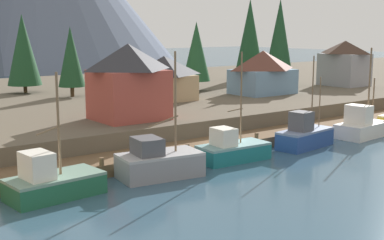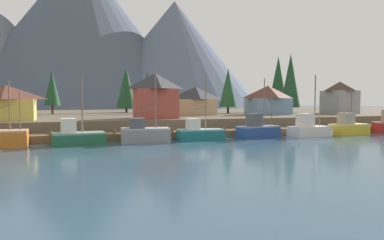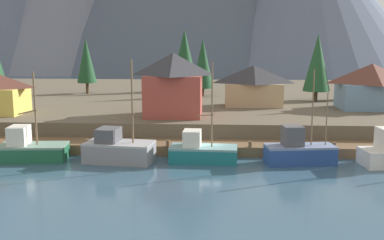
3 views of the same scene
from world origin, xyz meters
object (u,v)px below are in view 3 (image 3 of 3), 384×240
at_px(fishing_boat_teal, 202,151).
at_px(fishing_boat_blue, 299,151).
at_px(fishing_boat_green, 30,149).
at_px(house_red, 173,84).
at_px(house_blue, 371,86).
at_px(house_tan, 254,85).
at_px(conifer_mid_left, 86,61).
at_px(conifer_mid_right, 317,63).
at_px(fishing_boat_grey, 118,149).
at_px(conifer_back_right, 203,63).
at_px(conifer_near_left, 185,57).

distance_m(fishing_boat_teal, fishing_boat_blue, 8.92).
xyz_separation_m(fishing_boat_green, house_red, (12.52, 11.34, 5.14)).
bearing_deg(fishing_boat_blue, house_blue, 48.19).
bearing_deg(house_red, house_tan, 41.29).
bearing_deg(conifer_mid_left, conifer_mid_right, -11.48).
bearing_deg(fishing_boat_grey, fishing_boat_green, -173.24).
xyz_separation_m(fishing_boat_green, fishing_boat_teal, (16.21, 0.38, -0.09)).
xyz_separation_m(fishing_boat_green, fishing_boat_blue, (25.13, 0.18, 0.10)).
bearing_deg(house_blue, conifer_back_right, 150.78).
relative_size(house_tan, conifer_mid_left, 0.87).
bearing_deg(conifer_mid_left, conifer_back_right, -8.26).
xyz_separation_m(fishing_boat_grey, conifer_mid_left, (-12.43, 33.61, 6.74)).
bearing_deg(house_blue, fishing_boat_green, -153.71).
bearing_deg(conifer_mid_left, conifer_near_left, 17.37).
bearing_deg(house_tan, conifer_back_right, 123.75).
xyz_separation_m(fishing_boat_blue, conifer_mid_right, (6.80, 26.02, 6.84)).
distance_m(fishing_boat_grey, conifer_mid_right, 35.95).
distance_m(fishing_boat_teal, house_red, 12.70).
bearing_deg(conifer_mid_right, fishing_boat_green, -140.63).
bearing_deg(house_tan, fishing_boat_green, -138.21).
height_order(house_red, conifer_mid_left, conifer_mid_left).
height_order(fishing_boat_blue, house_tan, fishing_boat_blue).
bearing_deg(fishing_boat_green, conifer_back_right, 58.32).
height_order(fishing_boat_grey, conifer_back_right, conifer_back_right).
xyz_separation_m(fishing_boat_blue, house_tan, (-2.74, 19.83, 4.11)).
bearing_deg(fishing_boat_grey, conifer_mid_right, 55.67).
bearing_deg(conifer_mid_left, house_blue, -20.10).
bearing_deg(house_blue, conifer_near_left, 141.73).
bearing_deg(fishing_boat_teal, conifer_mid_right, 61.25).
bearing_deg(conifer_mid_left, house_tan, -27.07).
bearing_deg(conifer_mid_left, fishing_boat_grey, -69.70).
bearing_deg(conifer_near_left, fishing_boat_blue, -70.82).
bearing_deg(fishing_boat_blue, house_red, 130.31).
bearing_deg(house_tan, house_red, -138.71).
bearing_deg(house_blue, fishing_boat_blue, -123.61).
relative_size(house_tan, house_blue, 0.95).
height_order(house_blue, house_red, house_red).
xyz_separation_m(conifer_near_left, conifer_mid_left, (-15.84, -4.95, -0.43)).
height_order(house_red, conifer_mid_right, conifer_mid_right).
bearing_deg(fishing_boat_blue, fishing_boat_teal, 170.55).
relative_size(conifer_near_left, conifer_mid_right, 1.10).
xyz_separation_m(house_tan, house_blue, (14.85, -1.61, 0.17)).
bearing_deg(conifer_back_right, fishing_boat_grey, -102.50).
xyz_separation_m(house_blue, conifer_mid_left, (-41.26, 15.10, 2.44)).
distance_m(fishing_boat_teal, house_blue, 28.05).
bearing_deg(conifer_back_right, conifer_mid_left, 171.74).
height_order(house_tan, conifer_mid_left, conifer_mid_left).
bearing_deg(fishing_boat_teal, house_blue, 43.18).
relative_size(fishing_boat_teal, conifer_near_left, 0.87).
distance_m(conifer_near_left, conifer_back_right, 8.50).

